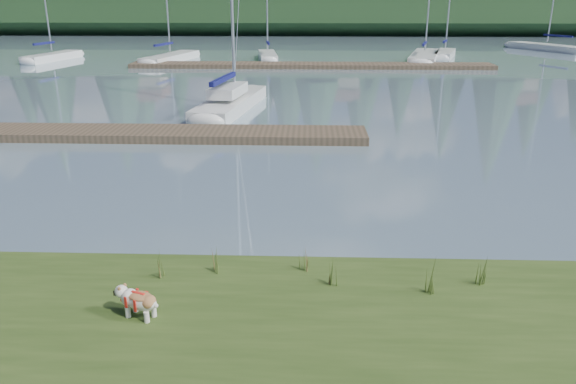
{
  "coord_description": "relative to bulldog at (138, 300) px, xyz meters",
  "views": [
    {
      "loc": [
        1.86,
        -11.15,
        5.08
      ],
      "look_at": [
        1.47,
        -0.5,
        1.29
      ],
      "focal_mm": 35.0,
      "sensor_mm": 36.0,
      "label": 1
    }
  ],
  "objects": [
    {
      "name": "weed_1",
      "position": [
        2.54,
        1.67,
        -0.09
      ],
      "size": [
        0.17,
        0.14,
        0.49
      ],
      "color": "#475B23",
      "rests_on": "bank"
    },
    {
      "name": "sailboat_bg_1",
      "position": [
        -8.09,
        37.68,
        -0.31
      ],
      "size": [
        3.52,
        8.27,
        12.11
      ],
      "rotation": [
        0.0,
        0.0,
        1.33
      ],
      "color": "silver",
      "rests_on": "ground"
    },
    {
      "name": "ground",
      "position": [
        0.71,
        33.69,
        -0.64
      ],
      "size": [
        200.0,
        200.0,
        0.0
      ],
      "primitive_type": "plane",
      "color": "#819CAC",
      "rests_on": "ground"
    },
    {
      "name": "bulldog",
      "position": [
        0.0,
        0.0,
        0.0
      ],
      "size": [
        0.79,
        0.51,
        0.46
      ],
      "rotation": [
        0.0,
        0.0,
        2.76
      ],
      "color": "silver",
      "rests_on": "bank"
    },
    {
      "name": "sailboat_bg_0",
      "position": [
        -17.65,
        37.91,
        -0.32
      ],
      "size": [
        2.82,
        6.96,
        10.04
      ],
      "rotation": [
        0.0,
        0.0,
        1.35
      ],
      "color": "silver",
      "rests_on": "ground"
    },
    {
      "name": "weed_4",
      "position": [
        3.05,
        1.15,
        -0.08
      ],
      "size": [
        0.17,
        0.14,
        0.51
      ],
      "color": "#475B23",
      "rests_on": "bank"
    },
    {
      "name": "sailboat_bg_5",
      "position": [
        24.33,
        47.84,
        -0.32
      ],
      "size": [
        5.72,
        8.44,
        12.36
      ],
      "rotation": [
        0.0,
        0.0,
        2.08
      ],
      "color": "silver",
      "rests_on": "ground"
    },
    {
      "name": "dock_near",
      "position": [
        -3.29,
        12.69,
        -0.49
      ],
      "size": [
        16.0,
        2.0,
        0.3
      ],
      "primitive_type": "cube",
      "color": "#4C3D2C",
      "rests_on": "ground"
    },
    {
      "name": "sailboat_bg_2",
      "position": [
        -0.82,
        38.99,
        -0.31
      ],
      "size": [
        2.05,
        6.52,
        9.81
      ],
      "rotation": [
        0.0,
        0.0,
        1.7
      ],
      "color": "silver",
      "rests_on": "ground"
    },
    {
      "name": "mud_lip",
      "position": [
        0.71,
        2.09,
        -0.57
      ],
      "size": [
        60.0,
        0.5,
        0.14
      ],
      "primitive_type": "cube",
      "color": "#33281C",
      "rests_on": "ground"
    },
    {
      "name": "sailboat_main",
      "position": [
        -0.9,
        18.66,
        -0.22
      ],
      "size": [
        2.84,
        8.41,
        11.94
      ],
      "rotation": [
        0.0,
        0.0,
        1.42
      ],
      "color": "silver",
      "rests_on": "ground"
    },
    {
      "name": "weed_3",
      "position": [
        -0.01,
        1.27,
        -0.04
      ],
      "size": [
        0.17,
        0.14,
        0.59
      ],
      "color": "#475B23",
      "rests_on": "bank"
    },
    {
      "name": "dock_far",
      "position": [
        2.71,
        33.69,
        -0.49
      ],
      "size": [
        26.0,
        2.2,
        0.3
      ],
      "primitive_type": "cube",
      "color": "#4C3D2C",
      "rests_on": "ground"
    },
    {
      "name": "sailboat_bg_4",
      "position": [
        13.95,
        40.95,
        -0.31
      ],
      "size": [
        3.15,
        6.44,
        9.57
      ],
      "rotation": [
        0.0,
        0.0,
        1.26
      ],
      "color": "silver",
      "rests_on": "ground"
    },
    {
      "name": "weed_0",
      "position": [
        0.88,
        1.54,
        -0.08
      ],
      "size": [
        0.17,
        0.14,
        0.51
      ],
      "color": "#475B23",
      "rests_on": "bank"
    },
    {
      "name": "sailboat_bg_3",
      "position": [
        11.99,
        39.39,
        -0.32
      ],
      "size": [
        4.26,
        9.71,
        13.85
      ],
      "rotation": [
        0.0,
        0.0,
        1.31
      ],
      "color": "silver",
      "rests_on": "ground"
    },
    {
      "name": "ridge",
      "position": [
        0.71,
        76.69,
        1.86
      ],
      "size": [
        200.0,
        20.0,
        5.0
      ],
      "primitive_type": "cube",
      "color": "black",
      "rests_on": "ground"
    },
    {
      "name": "weed_5",
      "position": [
        5.58,
        1.22,
        -0.06
      ],
      "size": [
        0.17,
        0.14,
        0.54
      ],
      "color": "#475B23",
      "rests_on": "bank"
    },
    {
      "name": "weed_2",
      "position": [
        4.6,
        0.85,
        -0.01
      ],
      "size": [
        0.17,
        0.14,
        0.66
      ],
      "color": "#475B23",
      "rests_on": "bank"
    }
  ]
}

